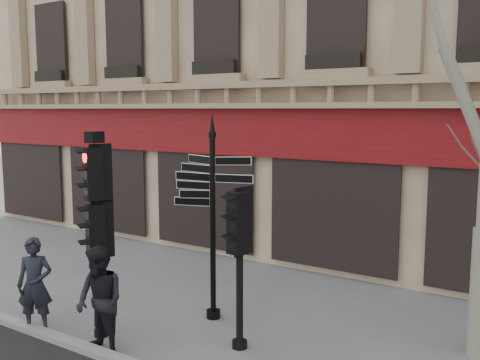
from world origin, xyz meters
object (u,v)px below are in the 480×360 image
object	(u,v)px
fingerpost	(212,183)
traffic_signal_secondary	(240,240)
pedestrian_a	(35,285)
pedestrian_b	(100,301)
traffic_signal_main	(97,209)

from	to	relation	value
fingerpost	traffic_signal_secondary	xyz separation A→B (m)	(1.20, -0.86, -0.81)
fingerpost	pedestrian_a	size ratio (longest dim) A/B	2.27
pedestrian_a	pedestrian_b	distance (m)	1.77
pedestrian_b	traffic_signal_main	bearing A→B (deg)	146.74
traffic_signal_main	traffic_signal_secondary	distance (m)	2.67
fingerpost	pedestrian_b	size ratio (longest dim) A/B	2.18
traffic_signal_secondary	pedestrian_b	distance (m)	2.61
fingerpost	traffic_signal_main	world-z (taller)	fingerpost
fingerpost	pedestrian_a	distance (m)	3.88
traffic_signal_main	pedestrian_a	world-z (taller)	traffic_signal_main
pedestrian_a	traffic_signal_main	bearing A→B (deg)	-11.75
traffic_signal_main	pedestrian_b	xyz separation A→B (m)	(0.56, -0.51, -1.46)
fingerpost	traffic_signal_main	bearing A→B (deg)	-131.69
traffic_signal_secondary	pedestrian_a	bearing A→B (deg)	-152.66
traffic_signal_main	fingerpost	bearing A→B (deg)	76.07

